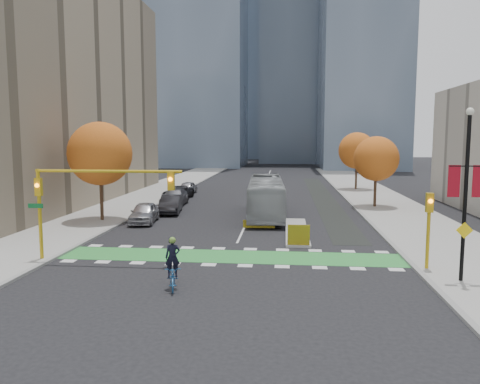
% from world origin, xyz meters
% --- Properties ---
extents(ground, '(300.00, 300.00, 0.00)m').
position_xyz_m(ground, '(0.00, 0.00, 0.00)').
color(ground, black).
rests_on(ground, ground).
extents(sidewalk_west, '(7.00, 120.00, 0.15)m').
position_xyz_m(sidewalk_west, '(-13.50, 20.00, 0.07)').
color(sidewalk_west, gray).
rests_on(sidewalk_west, ground).
extents(sidewalk_east, '(7.00, 120.00, 0.15)m').
position_xyz_m(sidewalk_east, '(13.50, 20.00, 0.07)').
color(sidewalk_east, gray).
rests_on(sidewalk_east, ground).
extents(curb_west, '(0.30, 120.00, 0.16)m').
position_xyz_m(curb_west, '(-10.00, 20.00, 0.07)').
color(curb_west, gray).
rests_on(curb_west, ground).
extents(curb_east, '(0.30, 120.00, 0.16)m').
position_xyz_m(curb_east, '(10.00, 20.00, 0.07)').
color(curb_east, gray).
rests_on(curb_east, ground).
extents(bike_crossing, '(20.00, 3.00, 0.01)m').
position_xyz_m(bike_crossing, '(0.00, 1.50, 0.01)').
color(bike_crossing, '#2D8938').
rests_on(bike_crossing, ground).
extents(centre_line, '(0.15, 70.00, 0.01)m').
position_xyz_m(centre_line, '(0.00, 40.00, 0.01)').
color(centre_line, silver).
rests_on(centre_line, ground).
extents(bike_lane_paint, '(2.50, 50.00, 0.01)m').
position_xyz_m(bike_lane_paint, '(7.50, 30.00, 0.01)').
color(bike_lane_paint, black).
rests_on(bike_lane_paint, ground).
extents(median_island, '(1.60, 10.00, 0.16)m').
position_xyz_m(median_island, '(4.00, 9.00, 0.08)').
color(median_island, gray).
rests_on(median_island, ground).
extents(hazard_board, '(1.40, 0.12, 1.30)m').
position_xyz_m(hazard_board, '(4.00, 4.20, 0.80)').
color(hazard_board, yellow).
rests_on(hazard_board, median_island).
extents(building_west, '(16.00, 44.00, 25.00)m').
position_xyz_m(building_west, '(-24.00, 22.00, 12.50)').
color(building_west, gray).
rests_on(building_west, ground).
extents(tower_nw, '(22.00, 22.00, 70.00)m').
position_xyz_m(tower_nw, '(-18.00, 90.00, 35.00)').
color(tower_nw, '#47566B').
rests_on(tower_nw, ground).
extents(tower_ne, '(18.00, 24.00, 60.00)m').
position_xyz_m(tower_ne, '(20.00, 85.00, 30.00)').
color(tower_ne, '#47566B').
rests_on(tower_ne, ground).
extents(tower_far, '(26.00, 26.00, 80.00)m').
position_xyz_m(tower_far, '(-4.00, 140.00, 40.00)').
color(tower_far, '#47566B').
rests_on(tower_far, ground).
extents(tree_west, '(5.20, 5.20, 8.22)m').
position_xyz_m(tree_west, '(-12.00, 12.00, 5.62)').
color(tree_west, '#332114').
rests_on(tree_west, ground).
extents(tree_east_near, '(4.40, 4.40, 7.08)m').
position_xyz_m(tree_east_near, '(12.00, 22.00, 4.86)').
color(tree_east_near, '#332114').
rests_on(tree_east_near, ground).
extents(tree_east_far, '(4.80, 4.80, 7.65)m').
position_xyz_m(tree_east_far, '(12.50, 38.00, 5.24)').
color(tree_east_far, '#332114').
rests_on(tree_east_far, ground).
extents(traffic_signal_west, '(8.53, 0.56, 5.20)m').
position_xyz_m(traffic_signal_west, '(-7.93, -0.51, 4.03)').
color(traffic_signal_west, '#BF9914').
rests_on(traffic_signal_west, ground).
extents(traffic_signal_east, '(0.35, 0.43, 4.10)m').
position_xyz_m(traffic_signal_east, '(10.50, -0.51, 2.73)').
color(traffic_signal_east, '#BF9914').
rests_on(traffic_signal_east, ground).
extents(banner_lamppost, '(1.65, 0.36, 8.28)m').
position_xyz_m(banner_lamppost, '(11.50, -2.50, 4.61)').
color(banner_lamppost, black).
rests_on(banner_lamppost, ground).
extents(cyclist, '(1.21, 2.21, 2.41)m').
position_xyz_m(cyclist, '(-1.98, -4.55, 0.81)').
color(cyclist, '#1E558D').
rests_on(cyclist, ground).
extents(bus, '(3.51, 12.71, 3.51)m').
position_xyz_m(bus, '(1.46, 15.68, 1.75)').
color(bus, '#95999B').
rests_on(bus, ground).
extents(parked_car_a, '(2.44, 5.04, 1.66)m').
position_xyz_m(parked_car_a, '(-8.33, 11.74, 0.83)').
color(parked_car_a, '#9F9FA4').
rests_on(parked_car_a, ground).
extents(parked_car_b, '(2.39, 5.20, 1.65)m').
position_xyz_m(parked_car_b, '(-7.35, 16.74, 0.83)').
color(parked_car_b, black).
rests_on(parked_car_b, ground).
extents(parked_car_c, '(2.54, 5.79, 1.65)m').
position_xyz_m(parked_car_c, '(-8.19, 21.74, 0.83)').
color(parked_car_c, '#545359').
rests_on(parked_car_c, ground).
extents(parked_car_d, '(3.01, 5.53, 1.47)m').
position_xyz_m(parked_car_d, '(-9.00, 26.74, 0.73)').
color(parked_car_d, black).
rests_on(parked_car_d, ground).
extents(parked_car_e, '(2.14, 4.54, 1.50)m').
position_xyz_m(parked_car_e, '(-9.00, 31.74, 0.75)').
color(parked_car_e, '#9C9BA0').
rests_on(parked_car_e, ground).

